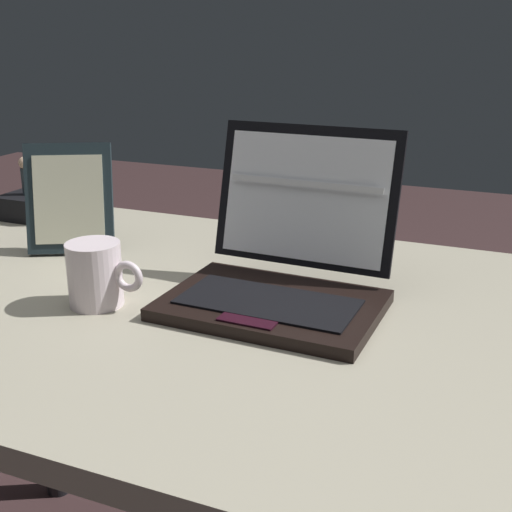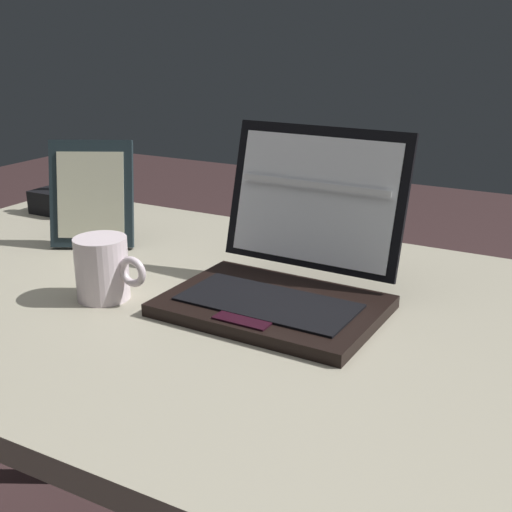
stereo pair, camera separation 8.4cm
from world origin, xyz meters
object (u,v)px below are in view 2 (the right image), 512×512
Objects in this scene: figurine at (59,169)px; figurine_stand at (62,200)px; laptop_front at (287,269)px; coffee_mug at (103,268)px; photo_frame at (92,195)px.

figurine_stand is at bearing -90.00° from figurine.
laptop_front reaches higher than coffee_mug.
laptop_front is at bearing 25.64° from coffee_mug.
figurine is (-0.61, 0.21, 0.04)m from laptop_front.
photo_frame is 2.40× the size of figurine.
figurine is 0.50m from coffee_mug.
photo_frame is 0.26m from figurine_stand.
photo_frame is 0.25m from figurine.
photo_frame is 1.62× the size of coffee_mug.
figurine_stand is (-0.21, 0.14, -0.07)m from photo_frame.
photo_frame reaches higher than figurine_stand.
laptop_front reaches higher than figurine.
figurine_stand is at bearing 146.30° from photo_frame.
coffee_mug is (0.38, -0.32, -0.04)m from figurine.
photo_frame is at bearing -33.70° from figurine.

